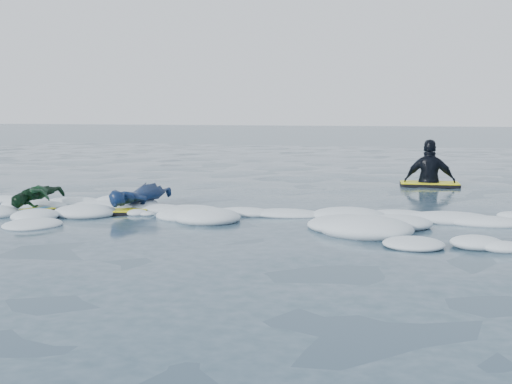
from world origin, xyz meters
TOP-DOWN VIEW (x-y plane):
  - ground at (0.00, 0.00)m, footprint 120.00×120.00m
  - foam_band at (0.00, 1.03)m, footprint 12.00×3.10m
  - prone_woman_unit at (-1.08, 1.53)m, footprint 0.79×1.61m
  - prone_child_unit at (-2.60, 0.92)m, footprint 0.61×1.16m
  - waiting_rider_unit at (3.62, 6.10)m, footprint 1.29×0.78m

SIDE VIEW (x-z plane):
  - ground at x=0.00m, z-range 0.00..0.00m
  - foam_band at x=0.00m, z-range -0.15..0.15m
  - waiting_rider_unit at x=3.62m, z-range -0.85..1.02m
  - prone_woman_unit at x=-1.08m, z-range 0.00..0.40m
  - prone_child_unit at x=-2.60m, z-range 0.00..0.42m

